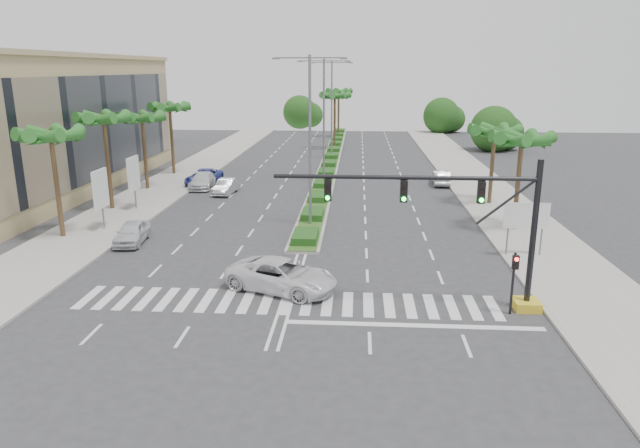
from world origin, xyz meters
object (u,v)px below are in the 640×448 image
object	(u,v)px
car_parked_d	(203,180)
car_parked_c	(204,177)
car_parked_b	(226,186)
car_crossing	(282,275)
car_right	(441,177)
car_parked_a	(132,233)

from	to	relation	value
car_parked_d	car_parked_c	bearing A→B (deg)	97.13
car_parked_b	car_crossing	size ratio (longest dim) A/B	0.72
car_parked_c	car_right	xyz separation A→B (m)	(23.38, 1.47, -0.03)
car_parked_b	car_parked_d	bearing A→B (deg)	145.45
car_parked_d	car_right	bearing A→B (deg)	3.85
car_parked_b	car_parked_c	size ratio (longest dim) A/B	0.78
car_parked_c	car_right	distance (m)	23.43
car_parked_c	car_parked_d	xyz separation A→B (m)	(0.32, -1.64, -0.02)
car_parked_a	car_parked_c	world-z (taller)	car_parked_c
car_parked_d	car_parked_b	bearing A→B (deg)	-43.82
car_parked_a	car_parked_d	bearing A→B (deg)	84.86
car_parked_b	car_right	size ratio (longest dim) A/B	0.96
car_parked_b	car_parked_a	bearing A→B (deg)	-94.49
car_parked_c	car_crossing	distance (m)	29.44
car_parked_d	car_crossing	world-z (taller)	car_crossing
car_parked_b	car_parked_d	size ratio (longest dim) A/B	0.84
car_parked_c	car_parked_b	bearing A→B (deg)	-46.32
car_parked_c	car_crossing	size ratio (longest dim) A/B	0.93
car_parked_a	car_parked_b	bearing A→B (deg)	74.48
car_parked_c	car_crossing	bearing A→B (deg)	-61.86
car_crossing	car_parked_a	bearing A→B (deg)	77.56
car_parked_a	car_parked_b	size ratio (longest dim) A/B	0.99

